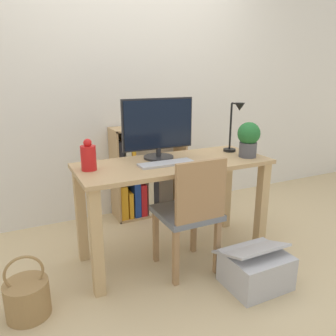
{
  "coord_description": "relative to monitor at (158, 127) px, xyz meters",
  "views": [
    {
      "loc": [
        -1.04,
        -2.04,
        1.36
      ],
      "look_at": [
        0.0,
        0.1,
        0.67
      ],
      "focal_mm": 35.0,
      "sensor_mm": 36.0,
      "label": 1
    }
  ],
  "objects": [
    {
      "name": "monitor",
      "position": [
        0.0,
        0.0,
        0.0
      ],
      "size": [
        0.56,
        0.22,
        0.45
      ],
      "color": "#232326",
      "rests_on": "desk"
    },
    {
      "name": "storage_box",
      "position": [
        0.37,
        -0.72,
        -0.86
      ],
      "size": [
        0.41,
        0.39,
        0.3
      ],
      "color": "#B2B2B7",
      "rests_on": "ground_plane"
    },
    {
      "name": "chair",
      "position": [
        0.06,
        -0.4,
        -0.52
      ],
      "size": [
        0.4,
        0.4,
        0.84
      ],
      "rotation": [
        0.0,
        0.0,
        0.04
      ],
      "color": "slate",
      "rests_on": "ground_plane"
    },
    {
      "name": "ground_plane",
      "position": [
        0.06,
        -0.14,
        -0.99
      ],
      "size": [
        10.0,
        10.0,
        0.0
      ],
      "primitive_type": "plane",
      "color": "#CCB284"
    },
    {
      "name": "desk_lamp",
      "position": [
        0.62,
        -0.1,
        0.01
      ],
      "size": [
        0.1,
        0.19,
        0.4
      ],
      "color": "black",
      "rests_on": "desk"
    },
    {
      "name": "basket",
      "position": [
        -1.01,
        -0.38,
        -0.87
      ],
      "size": [
        0.25,
        0.25,
        0.39
      ],
      "color": "#997547",
      "rests_on": "ground_plane"
    },
    {
      "name": "potted_plant",
      "position": [
        0.63,
        -0.26,
        -0.09
      ],
      "size": [
        0.17,
        0.17,
        0.27
      ],
      "color": "#4C4C51",
      "rests_on": "desk"
    },
    {
      "name": "bookshelf",
      "position": [
        0.09,
        0.68,
        -0.63
      ],
      "size": [
        0.72,
        0.28,
        0.88
      ],
      "color": "tan",
      "rests_on": "ground_plane"
    },
    {
      "name": "vase",
      "position": [
        -0.54,
        -0.09,
        -0.15
      ],
      "size": [
        0.1,
        0.1,
        0.21
      ],
      "color": "red",
      "rests_on": "desk"
    },
    {
      "name": "desk",
      "position": [
        0.06,
        -0.14,
        -0.39
      ],
      "size": [
        1.41,
        0.58,
        0.75
      ],
      "color": "tan",
      "rests_on": "ground_plane"
    },
    {
      "name": "keyboard",
      "position": [
        -0.02,
        -0.19,
        -0.23
      ],
      "size": [
        0.4,
        0.12,
        0.02
      ],
      "color": "#B2B2B7",
      "rests_on": "desk"
    },
    {
      "name": "wall_back",
      "position": [
        0.06,
        0.86,
        0.31
      ],
      "size": [
        8.0,
        0.05,
        2.6
      ],
      "color": "silver",
      "rests_on": "ground_plane"
    }
  ]
}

